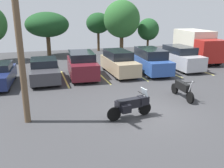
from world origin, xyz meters
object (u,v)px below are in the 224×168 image
(car_tan, at_px, (119,63))
(car_charcoal, at_px, (45,70))
(motorcycle_second, at_px, (182,89))
(car_silver, at_px, (181,58))
(utility_pole, at_px, (18,30))
(car_blue, at_px, (151,61))
(motorcycle_touring, at_px, (131,105))
(car_maroon, at_px, (82,65))
(box_truck, at_px, (197,45))

(car_tan, bearing_deg, car_charcoal, -176.70)
(motorcycle_second, distance_m, car_charcoal, 9.66)
(car_silver, distance_m, utility_pole, 14.83)
(motorcycle_second, relative_size, car_silver, 0.50)
(car_tan, bearing_deg, car_blue, -8.45)
(car_blue, distance_m, car_silver, 3.09)
(motorcycle_touring, distance_m, motorcycle_second, 4.10)
(motorcycle_touring, distance_m, car_silver, 11.43)
(motorcycle_touring, xyz_separation_m, car_maroon, (-0.79, 8.13, 0.30))
(car_maroon, bearing_deg, car_blue, -3.05)
(motorcycle_touring, height_order, car_charcoal, car_charcoal)
(car_charcoal, xyz_separation_m, car_silver, (11.45, 0.38, 0.20))
(box_truck, bearing_deg, car_maroon, -166.96)
(car_maroon, distance_m, car_silver, 8.68)
(car_charcoal, xyz_separation_m, car_maroon, (2.77, 0.24, 0.17))
(motorcycle_touring, relative_size, car_blue, 0.46)
(car_tan, distance_m, car_silver, 5.68)
(utility_pole, bearing_deg, motorcycle_second, 4.37)
(car_silver, height_order, utility_pole, utility_pole)
(car_blue, height_order, utility_pole, utility_pole)
(car_tan, bearing_deg, car_silver, 0.49)
(car_silver, xyz_separation_m, box_truck, (3.46, 2.67, 0.62))
(car_tan, bearing_deg, utility_pole, -133.27)
(car_maroon, bearing_deg, car_tan, 1.74)
(car_tan, height_order, box_truck, box_truck)
(car_tan, xyz_separation_m, box_truck, (9.14, 2.72, 0.69))
(motorcycle_second, distance_m, car_blue, 6.33)
(car_maroon, relative_size, car_silver, 1.02)
(motorcycle_touring, xyz_separation_m, car_silver, (7.88, 8.27, 0.33))
(box_truck, bearing_deg, car_charcoal, -168.43)
(motorcycle_touring, bearing_deg, car_silver, 46.37)
(motorcycle_touring, relative_size, car_tan, 0.47)
(car_blue, bearing_deg, car_silver, 8.13)
(box_truck, xyz_separation_m, utility_pole, (-15.97, -9.98, 2.50))
(motorcycle_second, xyz_separation_m, car_charcoal, (-7.34, 6.28, 0.19))
(car_blue, xyz_separation_m, utility_pole, (-9.45, -6.87, 3.12))
(car_tan, distance_m, utility_pole, 10.47)
(motorcycle_touring, relative_size, box_truck, 0.36)
(car_silver, bearing_deg, motorcycle_second, -121.67)
(motorcycle_second, relative_size, car_charcoal, 0.50)
(motorcycle_second, height_order, box_truck, box_truck)
(motorcycle_second, bearing_deg, car_tan, 103.37)
(car_tan, xyz_separation_m, car_silver, (5.68, 0.05, 0.07))
(car_charcoal, relative_size, car_tan, 0.95)
(motorcycle_second, bearing_deg, car_silver, 58.33)
(car_maroon, relative_size, box_truck, 0.74)
(car_maroon, bearing_deg, car_charcoal, -175.02)
(car_charcoal, height_order, car_silver, car_silver)
(car_charcoal, height_order, utility_pole, utility_pole)
(car_charcoal, relative_size, car_maroon, 0.98)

